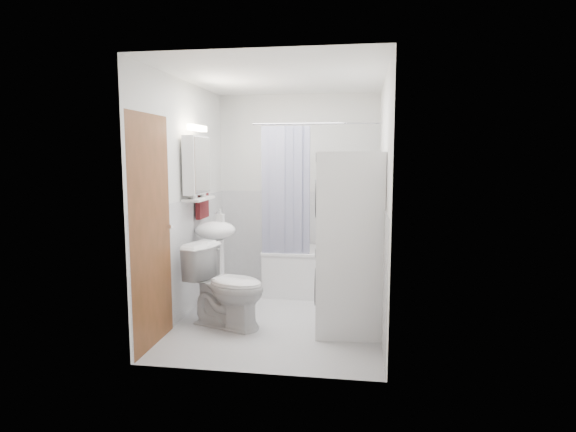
# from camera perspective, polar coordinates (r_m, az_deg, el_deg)

# --- Properties ---
(floor) EXTENTS (2.60, 2.60, 0.00)m
(floor) POSITION_cam_1_polar(r_m,az_deg,el_deg) (5.05, -0.77, -11.88)
(floor) COLOR #B4B4B9
(floor) RESTS_ON ground
(room_walls) EXTENTS (2.60, 2.60, 2.60)m
(room_walls) POSITION_cam_1_polar(r_m,az_deg,el_deg) (4.78, -0.80, 5.23)
(room_walls) COLOR silver
(room_walls) RESTS_ON ground
(wainscot) EXTENTS (1.98, 2.58, 2.58)m
(wainscot) POSITION_cam_1_polar(r_m,az_deg,el_deg) (5.17, -0.25, -4.53)
(wainscot) COLOR white
(wainscot) RESTS_ON ground
(door) EXTENTS (0.05, 2.00, 2.00)m
(door) POSITION_cam_1_polar(r_m,az_deg,el_deg) (4.55, -13.84, -1.23)
(door) COLOR brown
(door) RESTS_ON ground
(bathtub) EXTENTS (1.41, 0.67, 0.54)m
(bathtub) POSITION_cam_1_polar(r_m,az_deg,el_deg) (5.81, 4.26, -6.32)
(bathtub) COLOR white
(bathtub) RESTS_ON ground
(tub_spout) EXTENTS (0.04, 0.12, 0.04)m
(tub_spout) POSITION_cam_1_polar(r_m,az_deg,el_deg) (6.02, 6.45, -0.42)
(tub_spout) COLOR silver
(tub_spout) RESTS_ON room_walls
(curtain_rod) EXTENTS (1.59, 0.02, 0.02)m
(curtain_rod) POSITION_cam_1_polar(r_m,az_deg,el_deg) (5.38, 4.21, 10.89)
(curtain_rod) COLOR silver
(curtain_rod) RESTS_ON room_walls
(shower_curtain) EXTENTS (0.55, 0.02, 1.45)m
(shower_curtain) POSITION_cam_1_polar(r_m,az_deg,el_deg) (5.44, -0.27, 2.97)
(shower_curtain) COLOR #16194D
(shower_curtain) RESTS_ON curtain_rod
(sink) EXTENTS (0.44, 0.37, 1.04)m
(sink) POSITION_cam_1_polar(r_m,az_deg,el_deg) (5.26, -8.52, -3.26)
(sink) COLOR white
(sink) RESTS_ON ground
(medicine_cabinet) EXTENTS (0.13, 0.50, 0.71)m
(medicine_cabinet) POSITION_cam_1_polar(r_m,az_deg,el_deg) (5.10, -10.76, 6.11)
(medicine_cabinet) COLOR white
(medicine_cabinet) RESTS_ON room_walls
(shelf) EXTENTS (0.18, 0.54, 0.02)m
(shelf) POSITION_cam_1_polar(r_m,az_deg,el_deg) (5.11, -10.51, 2.02)
(shelf) COLOR silver
(shelf) RESTS_ON room_walls
(shower_caddy) EXTENTS (0.22, 0.06, 0.02)m
(shower_caddy) POSITION_cam_1_polar(r_m,az_deg,el_deg) (5.97, 6.97, 2.33)
(shower_caddy) COLOR silver
(shower_caddy) RESTS_ON room_walls
(towel) EXTENTS (0.07, 0.31, 0.75)m
(towel) POSITION_cam_1_polar(r_m,az_deg,el_deg) (5.35, -10.16, 3.83)
(towel) COLOR maroon
(towel) RESTS_ON room_walls
(washer_dryer) EXTENTS (0.64, 0.63, 1.68)m
(washer_dryer) POSITION_cam_1_polar(r_m,az_deg,el_deg) (4.51, 7.17, -3.19)
(washer_dryer) COLOR white
(washer_dryer) RESTS_ON ground
(toilet) EXTENTS (0.90, 0.68, 0.78)m
(toilet) POSITION_cam_1_polar(r_m,az_deg,el_deg) (4.74, -7.26, -8.29)
(toilet) COLOR white
(toilet) RESTS_ON ground
(soap_pump) EXTENTS (0.08, 0.17, 0.08)m
(soap_pump) POSITION_cam_1_polar(r_m,az_deg,el_deg) (5.23, -8.04, -0.59)
(soap_pump) COLOR gray
(soap_pump) RESTS_ON sink
(shelf_bottle) EXTENTS (0.07, 0.18, 0.07)m
(shelf_bottle) POSITION_cam_1_polar(r_m,az_deg,el_deg) (4.97, -11.08, 2.41)
(shelf_bottle) COLOR gray
(shelf_bottle) RESTS_ON shelf
(shelf_cup) EXTENTS (0.10, 0.09, 0.10)m
(shelf_cup) POSITION_cam_1_polar(r_m,az_deg,el_deg) (5.22, -10.09, 2.82)
(shelf_cup) COLOR gray
(shelf_cup) RESTS_ON shelf
(shampoo_a) EXTENTS (0.13, 0.17, 0.13)m
(shampoo_a) POSITION_cam_1_polar(r_m,az_deg,el_deg) (5.98, 4.47, 3.10)
(shampoo_a) COLOR gray
(shampoo_a) RESTS_ON shower_caddy
(shampoo_b) EXTENTS (0.08, 0.21, 0.08)m
(shampoo_b) POSITION_cam_1_polar(r_m,az_deg,el_deg) (5.97, 5.62, 2.84)
(shampoo_b) COLOR #2945A5
(shampoo_b) RESTS_ON shower_caddy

